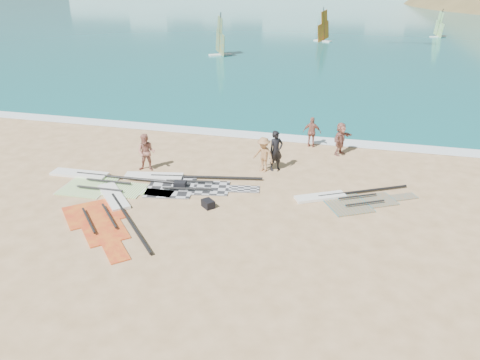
% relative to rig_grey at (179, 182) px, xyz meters
% --- Properties ---
extents(ground, '(300.00, 300.00, 0.00)m').
position_rel_rig_grey_xyz_m(ground, '(3.40, -5.13, -0.05)').
color(ground, tan).
rests_on(ground, ground).
extents(sea, '(300.00, 240.00, 0.06)m').
position_rel_rig_grey_xyz_m(sea, '(3.40, 126.87, -0.05)').
color(sea, '#0E5E63').
rests_on(sea, ground).
extents(surf_line, '(300.00, 1.20, 0.04)m').
position_rel_rig_grey_xyz_m(surf_line, '(3.40, 7.17, -0.05)').
color(surf_line, white).
rests_on(surf_line, ground).
extents(rig_grey, '(6.43, 3.04, 0.20)m').
position_rel_rig_grey_xyz_m(rig_grey, '(0.00, 0.00, 0.00)').
color(rig_grey, '#262629').
rests_on(rig_grey, ground).
extents(rig_green, '(6.40, 2.53, 0.20)m').
position_rel_rig_grey_xyz_m(rig_green, '(-3.50, -0.82, 0.00)').
color(rig_green, '#6CBC23').
rests_on(rig_green, ground).
extents(rig_orange, '(5.07, 3.51, 0.20)m').
position_rel_rig_grey_xyz_m(rig_orange, '(7.37, 0.15, -0.00)').
color(rig_orange, orange).
rests_on(rig_orange, ground).
extents(rig_red, '(4.94, 5.68, 0.20)m').
position_rel_rig_grey_xyz_m(rig_red, '(-1.66, -3.34, -0.00)').
color(rig_red, red).
rests_on(rig_red, ground).
extents(gear_bag_near, '(0.55, 0.43, 0.33)m').
position_rel_rig_grey_xyz_m(gear_bag_near, '(0.25, -0.51, 0.11)').
color(gear_bag_near, black).
rests_on(gear_bag_near, ground).
extents(gear_bag_far, '(0.64, 0.63, 0.32)m').
position_rel_rig_grey_xyz_m(gear_bag_far, '(1.97, -1.89, 0.11)').
color(gear_bag_far, black).
rests_on(gear_bag_far, ground).
extents(person_wetsuit, '(0.84, 0.81, 1.94)m').
position_rel_rig_grey_xyz_m(person_wetsuit, '(3.90, 2.57, 0.92)').
color(person_wetsuit, black).
rests_on(person_wetsuit, ground).
extents(beachgoer_left, '(0.97, 0.81, 1.80)m').
position_rel_rig_grey_xyz_m(beachgoer_left, '(-1.99, 1.02, 0.85)').
color(beachgoer_left, '#AC6C5B').
rests_on(beachgoer_left, ground).
extents(beachgoer_mid, '(1.25, 1.02, 1.68)m').
position_rel_rig_grey_xyz_m(beachgoer_mid, '(3.36, 2.27, 0.79)').
color(beachgoer_mid, '#A4754A').
rests_on(beachgoer_mid, ground).
extents(beachgoer_back, '(0.96, 0.40, 1.64)m').
position_rel_rig_grey_xyz_m(beachgoer_back, '(5.19, 6.18, 0.77)').
color(beachgoer_back, '#9E6051').
rests_on(beachgoer_back, ground).
extents(beachgoer_right, '(1.16, 1.63, 1.70)m').
position_rel_rig_grey_xyz_m(beachgoer_right, '(6.74, 5.43, 0.80)').
color(beachgoer_right, '#A4675A').
rests_on(beachgoer_right, ground).
extents(windsurfer_left, '(2.49, 2.57, 4.61)m').
position_rel_rig_grey_xyz_m(windsurfer_left, '(-7.77, 32.69, 1.28)').
color(windsurfer_left, white).
rests_on(windsurfer_left, ground).
extents(windsurfer_centre, '(2.46, 2.67, 4.38)m').
position_rel_rig_grey_xyz_m(windsurfer_centre, '(2.17, 46.37, 1.23)').
color(windsurfer_centre, white).
rests_on(windsurfer_centre, ground).
extents(windsurfer_right, '(2.17, 2.43, 3.82)m').
position_rel_rig_grey_xyz_m(windsurfer_right, '(17.33, 54.59, 1.11)').
color(windsurfer_right, white).
rests_on(windsurfer_right, ground).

